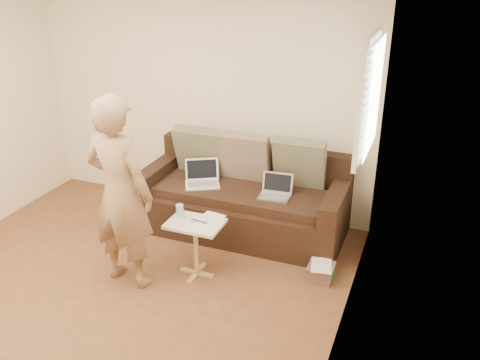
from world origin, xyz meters
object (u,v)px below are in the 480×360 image
at_px(side_table, 196,249).
at_px(drinking_glass, 180,211).
at_px(person, 120,193).
at_px(striped_box, 321,272).
at_px(laptop_silver, 274,198).
at_px(sofa, 243,195).
at_px(laptop_white, 202,185).

relative_size(side_table, drinking_glass, 4.65).
height_order(person, striped_box, person).
xyz_separation_m(laptop_silver, drinking_glass, (-0.68, -0.78, 0.10)).
height_order(sofa, drinking_glass, sofa).
height_order(laptop_silver, side_table, laptop_silver).
relative_size(sofa, striped_box, 9.10).
height_order(sofa, side_table, sofa).
relative_size(laptop_silver, striped_box, 1.31).
bearing_deg(striped_box, person, -158.78).
xyz_separation_m(sofa, drinking_glass, (-0.29, -0.90, 0.19)).
height_order(laptop_white, striped_box, laptop_white).
relative_size(laptop_silver, side_table, 0.57).
height_order(drinking_glass, striped_box, drinking_glass).
height_order(laptop_silver, laptop_white, laptop_white).
height_order(sofa, person, person).
bearing_deg(sofa, person, -117.78).
xyz_separation_m(laptop_silver, laptop_white, (-0.82, 0.01, 0.00)).
bearing_deg(sofa, laptop_silver, -17.21).
bearing_deg(person, laptop_silver, -127.14).
bearing_deg(laptop_white, sofa, -14.20).
bearing_deg(person, sofa, -112.12).
bearing_deg(striped_box, laptop_white, 160.98).
bearing_deg(striped_box, drinking_glass, -167.47).
bearing_deg(laptop_silver, laptop_white, 175.36).
bearing_deg(laptop_silver, striped_box, -41.55).
height_order(laptop_white, drinking_glass, drinking_glass).
relative_size(laptop_silver, laptop_white, 0.88).
bearing_deg(laptop_silver, person, -136.61).
height_order(person, drinking_glass, person).
bearing_deg(laptop_white, drinking_glass, -108.62).
distance_m(sofa, striped_box, 1.24).
xyz_separation_m(side_table, striped_box, (1.12, 0.34, -0.20)).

